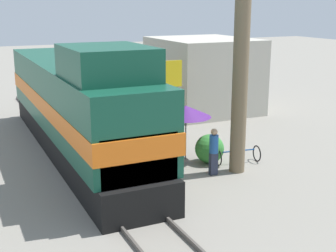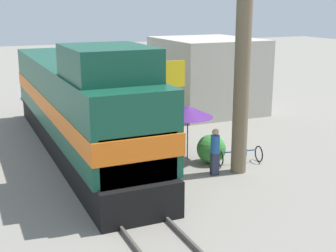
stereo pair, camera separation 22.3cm
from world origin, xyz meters
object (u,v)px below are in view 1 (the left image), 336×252
Objects in this scene: utility_pole at (242,33)px; vendor_umbrella at (186,111)px; bicycle at (238,155)px; locomotive at (77,107)px; person_bystander at (214,150)px; billboard_sign at (161,79)px.

vendor_umbrella is (-1.16, 2.09, -3.22)m from utility_pole.
locomotive is at bearing 62.90° from bicycle.
vendor_umbrella reaches higher than bicycle.
person_bystander is at bearing -49.00° from locomotive.
person_bystander is at bearing -95.40° from billboard_sign.
vendor_umbrella is at bearing -33.46° from locomotive.
bicycle is (1.56, 0.69, -0.64)m from person_bystander.
utility_pole is 6.59m from billboard_sign.
utility_pole is at bearing -2.96° from person_bystander.
person_bystander is 1.82m from bicycle.
utility_pole is at bearing -42.77° from locomotive.
locomotive reaches higher than vendor_umbrella.
locomotive is at bearing 137.23° from utility_pole.
locomotive is 1.51× the size of utility_pole.
billboard_sign is 6.29m from person_bystander.
locomotive is at bearing 146.54° from vendor_umbrella.
locomotive is at bearing 131.00° from person_bystander.
locomotive reaches higher than billboard_sign.
locomotive is 8.75× the size of person_bystander.
billboard_sign reaches higher than bicycle.
locomotive is 6.98m from bicycle.
vendor_umbrella is (3.84, -2.54, -0.05)m from locomotive.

